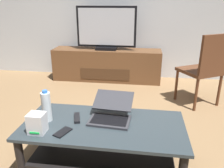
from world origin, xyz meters
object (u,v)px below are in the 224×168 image
Objects in this scene: media_cabinet at (107,65)px; laptop at (111,112)px; television at (106,29)px; water_bottle_near at (46,106)px; cell_phone at (63,132)px; router_box at (37,123)px; dining_chair at (205,67)px; coffee_table at (104,137)px; tv_remote at (77,118)px.

laptop is at bearing -79.57° from media_cabinet.
television reaches higher than water_bottle_near.
cell_phone is (-0.32, -0.27, -0.05)m from laptop.
dining_chair is at bearing 45.44° from router_box.
coffee_table is 1.31× the size of television.
coffee_table is at bearing -81.26° from media_cabinet.
coffee_table is 1.35× the size of dining_chair.
tv_remote is (0.04, 0.22, 0.01)m from cell_phone.
laptop reaches higher than tv_remote.
dining_chair is at bearing 27.84° from tv_remote.
media_cabinet is 1.93× the size of dining_chair.
router_box is 1.07× the size of cell_phone.
water_bottle_near is at bearing -138.11° from dining_chair.
media_cabinet is 0.60m from television.
tv_remote is at bearing 100.13° from cell_phone.
coffee_table is at bearing -114.14° from laptop.
dining_chair is 2.01m from cell_phone.
water_bottle_near is at bearing -93.09° from media_cabinet.
television is 1.03× the size of dining_chair.
laptop reaches higher than coffee_table.
coffee_table is 3.24× the size of laptop.
cell_phone is (0.06, -2.35, 0.14)m from media_cabinet.
router_box is 0.33m from tv_remote.
cell_phone reaches higher than coffee_table.
laptop is (0.38, -2.08, 0.19)m from media_cabinet.
dining_chair is 2.14m from router_box.
dining_chair reaches higher than media_cabinet.
dining_chair is (1.39, -0.82, -0.34)m from television.
media_cabinet reaches higher than tv_remote.
laptop is at bearing 62.33° from cell_phone.
television reaches higher than media_cabinet.
router_box reaches higher than coffee_table.
cell_phone is 0.88× the size of tv_remote.
media_cabinet is 2.12m from laptop.
water_bottle_near is (-0.12, -2.17, -0.34)m from television.
media_cabinet is 2.35m from cell_phone.
dining_chair reaches higher than router_box.
cell_phone is at bearing 5.46° from router_box.
cell_phone is (-0.27, -0.17, 0.13)m from coffee_table.
tv_remote is at bearing -134.61° from dining_chair.
media_cabinet is at bearing 100.43° from laptop.
cell_phone is at bearing -148.47° from coffee_table.
coffee_table is at bearing -81.17° from television.
television is at bearing 86.88° from water_bottle_near.
dining_chair is at bearing -31.10° from media_cabinet.
media_cabinet is at bearing 86.91° from water_bottle_near.
cell_phone is at bearing -119.31° from tv_remote.
television is 2.38m from router_box.
coffee_table is 4.87× the size of water_bottle_near.
laptop is at bearing -5.99° from tv_remote.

